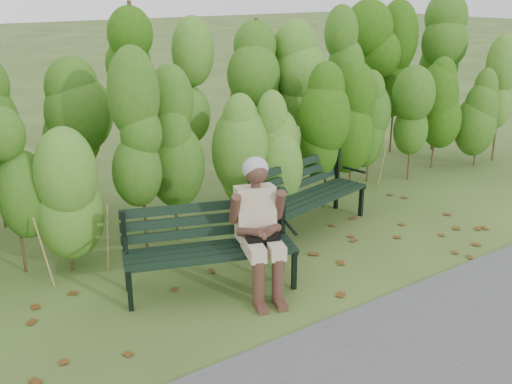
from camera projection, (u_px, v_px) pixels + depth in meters
ground at (276, 273)px, 5.90m from camera, size 80.00×80.00×0.00m
hedge_band at (181, 115)px, 6.92m from camera, size 11.04×1.67×2.42m
leaf_litter at (267, 275)px, 5.85m from camera, size 6.03×2.19×0.01m
bench_left at (208, 241)px, 5.52m from camera, size 1.65×1.01×0.78m
bench_right at (306, 190)px, 6.86m from camera, size 1.63×0.81×0.78m
seated_woman at (259, 220)px, 5.40m from camera, size 0.58×0.81×1.24m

